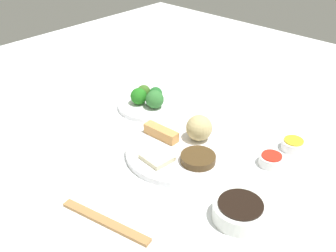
# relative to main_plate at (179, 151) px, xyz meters

# --- Properties ---
(tabletop) EXTENTS (2.20, 2.20, 0.02)m
(tabletop) POSITION_rel_main_plate_xyz_m (0.00, 0.02, -0.02)
(tabletop) COLOR white
(tabletop) RESTS_ON ground
(main_plate) EXTENTS (0.28, 0.28, 0.02)m
(main_plate) POSITION_rel_main_plate_xyz_m (0.00, 0.00, 0.00)
(main_plate) COLOR white
(main_plate) RESTS_ON tabletop
(rice_scoop) EXTENTS (0.07, 0.07, 0.07)m
(rice_scoop) POSITION_rel_main_plate_xyz_m (-0.01, -0.07, 0.04)
(rice_scoop) COLOR tan
(rice_scoop) RESTS_ON main_plate
(spring_roll) EXTENTS (0.10, 0.03, 0.03)m
(spring_roll) POSITION_rel_main_plate_xyz_m (0.07, -0.01, 0.02)
(spring_roll) COLOR tan
(spring_roll) RESTS_ON main_plate
(crab_rangoon_wonton) EXTENTS (0.08, 0.07, 0.01)m
(crab_rangoon_wonton) POSITION_rel_main_plate_xyz_m (0.01, 0.07, 0.01)
(crab_rangoon_wonton) COLOR beige
(crab_rangoon_wonton) RESTS_ON main_plate
(stir_fry_heap) EXTENTS (0.09, 0.09, 0.02)m
(stir_fry_heap) POSITION_rel_main_plate_xyz_m (-0.07, 0.01, 0.02)
(stir_fry_heap) COLOR #4A351B
(stir_fry_heap) RESTS_ON main_plate
(broccoli_plate) EXTENTS (0.20, 0.20, 0.01)m
(broccoli_plate) POSITION_rel_main_plate_xyz_m (0.23, -0.13, -0.00)
(broccoli_plate) COLOR white
(broccoli_plate) RESTS_ON tabletop
(broccoli_floret_0) EXTENTS (0.06, 0.06, 0.06)m
(broccoli_floret_0) POSITION_rel_main_plate_xyz_m (0.20, -0.12, 0.03)
(broccoli_floret_0) COLOR #317432
(broccoli_floret_0) RESTS_ON broccoli_plate
(broccoli_floret_1) EXTENTS (0.04, 0.04, 0.04)m
(broccoli_floret_1) POSITION_rel_main_plate_xyz_m (0.27, -0.14, 0.03)
(broccoli_floret_1) COLOR #3C6622
(broccoli_floret_1) RESTS_ON broccoli_plate
(broccoli_floret_2) EXTENTS (0.05, 0.05, 0.05)m
(broccoli_floret_2) POSITION_rel_main_plate_xyz_m (0.26, -0.10, 0.03)
(broccoli_floret_2) COLOR #21731C
(broccoli_floret_2) RESTS_ON broccoli_plate
(broccoli_floret_3) EXTENTS (0.04, 0.04, 0.04)m
(broccoli_floret_3) POSITION_rel_main_plate_xyz_m (0.24, -0.16, 0.03)
(broccoli_floret_3) COLOR #216428
(broccoli_floret_3) RESTS_ON broccoli_plate
(soy_sauce_bowl) EXTENTS (0.11, 0.11, 0.04)m
(soy_sauce_bowl) POSITION_rel_main_plate_xyz_m (-0.25, 0.09, 0.01)
(soy_sauce_bowl) COLOR white
(soy_sauce_bowl) RESTS_ON tabletop
(soy_sauce_bowl_liquid) EXTENTS (0.09, 0.09, 0.00)m
(soy_sauce_bowl_liquid) POSITION_rel_main_plate_xyz_m (-0.25, 0.09, 0.03)
(soy_sauce_bowl_liquid) COLOR black
(soy_sauce_bowl_liquid) RESTS_ON soy_sauce_bowl
(sauce_ramekin_sweet_and_sour) EXTENTS (0.06, 0.06, 0.02)m
(sauce_ramekin_sweet_and_sour) POSITION_rel_main_plate_xyz_m (-0.20, -0.12, 0.00)
(sauce_ramekin_sweet_and_sour) COLOR white
(sauce_ramekin_sweet_and_sour) RESTS_ON tabletop
(sauce_ramekin_sweet_and_sour_liquid) EXTENTS (0.05, 0.05, 0.00)m
(sauce_ramekin_sweet_and_sour_liquid) POSITION_rel_main_plate_xyz_m (-0.20, -0.12, 0.02)
(sauce_ramekin_sweet_and_sour_liquid) COLOR red
(sauce_ramekin_sweet_and_sour_liquid) RESTS_ON sauce_ramekin_sweet_and_sour
(sauce_ramekin_hot_mustard) EXTENTS (0.06, 0.06, 0.02)m
(sauce_ramekin_hot_mustard) POSITION_rel_main_plate_xyz_m (-0.21, -0.22, 0.00)
(sauce_ramekin_hot_mustard) COLOR white
(sauce_ramekin_hot_mustard) RESTS_ON tabletop
(sauce_ramekin_hot_mustard_liquid) EXTENTS (0.05, 0.05, 0.00)m
(sauce_ramekin_hot_mustard_liquid) POSITION_rel_main_plate_xyz_m (-0.21, -0.22, 0.02)
(sauce_ramekin_hot_mustard_liquid) COLOR gold
(sauce_ramekin_hot_mustard_liquid) RESTS_ON sauce_ramekin_hot_mustard
(chopsticks_pair) EXTENTS (0.22, 0.06, 0.01)m
(chopsticks_pair) POSITION_rel_main_plate_xyz_m (-0.05, 0.29, -0.00)
(chopsticks_pair) COLOR #AF7C47
(chopsticks_pair) RESTS_ON tabletop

